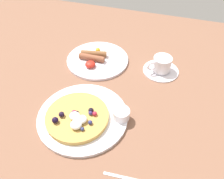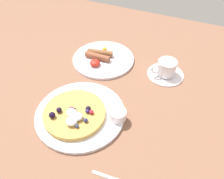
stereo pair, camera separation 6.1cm
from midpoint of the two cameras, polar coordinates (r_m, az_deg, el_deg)
The scene contains 8 objects.
ground_plane at distance 0.80m, azimuth -3.44°, elevation -4.46°, with size 2.04×1.43×0.03m, color brown.
pancake_plate at distance 0.75m, azimuth -9.62°, elevation -6.76°, with size 0.29×0.29×0.01m, color white.
pancake_with_berries at distance 0.73m, azimuth -11.10°, elevation -6.85°, with size 0.20×0.20×0.04m.
syrup_ramekin at distance 0.72m, azimuth -0.08°, elevation -6.22°, with size 0.05×0.05×0.03m.
breakfast_plate at distance 0.96m, azimuth -5.43°, elevation 7.37°, with size 0.26×0.26×0.01m, color white.
fried_breakfast at distance 0.95m, azimuth -6.60°, elevation 8.14°, with size 0.11×0.15×0.03m.
coffee_saucer at distance 0.92m, azimuth 10.28°, elevation 4.72°, with size 0.14×0.14×0.01m, color white.
coffee_cup at distance 0.90m, azimuth 10.45°, elevation 6.32°, with size 0.09×0.08×0.06m.
Camera 1 is at (0.17, -0.49, 0.59)m, focal length 36.50 mm.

